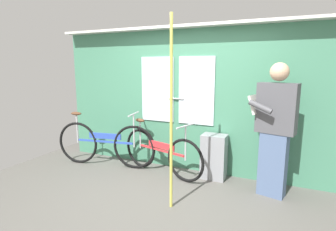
{
  "coord_description": "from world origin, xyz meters",
  "views": [
    {
      "loc": [
        1.5,
        -2.99,
        1.74
      ],
      "look_at": [
        -0.13,
        0.66,
        1.01
      ],
      "focal_mm": 28.63,
      "sensor_mm": 36.0,
      "label": 1
    }
  ],
  "objects_px": {
    "bicycle_leaning_behind": "(105,144)",
    "bicycle_near_door": "(161,152)",
    "trash_bin_by_wall": "(214,157)",
    "handrail_pole": "(171,116)",
    "passenger_reading_newspaper": "(275,127)"
  },
  "relations": [
    {
      "from": "handrail_pole",
      "to": "passenger_reading_newspaper",
      "type": "bearing_deg",
      "value": 37.35
    },
    {
      "from": "trash_bin_by_wall",
      "to": "handrail_pole",
      "type": "height_order",
      "value": "handrail_pole"
    },
    {
      "from": "trash_bin_by_wall",
      "to": "handrail_pole",
      "type": "relative_size",
      "value": 0.3
    },
    {
      "from": "trash_bin_by_wall",
      "to": "handrail_pole",
      "type": "distance_m",
      "value": 1.39
    },
    {
      "from": "passenger_reading_newspaper",
      "to": "handrail_pole",
      "type": "height_order",
      "value": "handrail_pole"
    },
    {
      "from": "bicycle_leaning_behind",
      "to": "bicycle_near_door",
      "type": "bearing_deg",
      "value": -5.55
    },
    {
      "from": "bicycle_leaning_behind",
      "to": "trash_bin_by_wall",
      "type": "distance_m",
      "value": 1.92
    },
    {
      "from": "bicycle_near_door",
      "to": "bicycle_leaning_behind",
      "type": "xyz_separation_m",
      "value": [
        -1.06,
        -0.08,
        0.04
      ]
    },
    {
      "from": "bicycle_near_door",
      "to": "handrail_pole",
      "type": "xyz_separation_m",
      "value": [
        0.58,
        -0.92,
        0.81
      ]
    },
    {
      "from": "bicycle_leaning_behind",
      "to": "passenger_reading_newspaper",
      "type": "bearing_deg",
      "value": -9.48
    },
    {
      "from": "bicycle_leaning_behind",
      "to": "trash_bin_by_wall",
      "type": "bearing_deg",
      "value": -2.02
    },
    {
      "from": "bicycle_near_door",
      "to": "handrail_pole",
      "type": "height_order",
      "value": "handrail_pole"
    },
    {
      "from": "bicycle_leaning_behind",
      "to": "handrail_pole",
      "type": "bearing_deg",
      "value": -36.87
    },
    {
      "from": "trash_bin_by_wall",
      "to": "bicycle_near_door",
      "type": "bearing_deg",
      "value": -167.78
    },
    {
      "from": "bicycle_near_door",
      "to": "bicycle_leaning_behind",
      "type": "height_order",
      "value": "bicycle_leaning_behind"
    }
  ]
}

